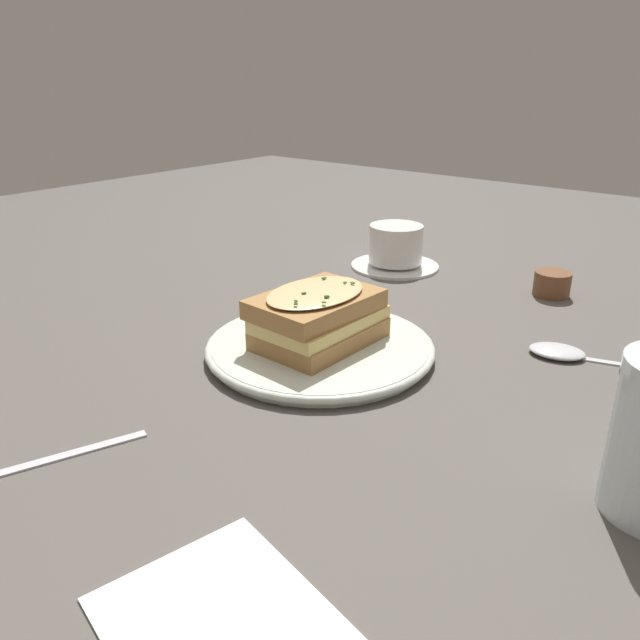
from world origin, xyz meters
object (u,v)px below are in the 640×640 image
at_px(teacup_with_saucer, 396,249).
at_px(napkin, 223,625).
at_px(sandwich, 318,317).
at_px(dinner_plate, 320,347).
at_px(condiment_pot, 552,284).
at_px(spoon, 566,353).

relative_size(teacup_with_saucer, napkin, 1.02).
distance_m(sandwich, napkin, 0.37).
relative_size(dinner_plate, condiment_pot, 5.08).
height_order(spoon, condiment_pot, condiment_pot).
relative_size(sandwich, napkin, 1.00).
bearing_deg(dinner_plate, napkin, 120.35).
distance_m(dinner_plate, condiment_pot, 0.37).
distance_m(spoon, napkin, 0.48).
bearing_deg(dinner_plate, spoon, -142.58).
bearing_deg(condiment_pot, sandwich, 69.54).
bearing_deg(sandwich, dinner_plate, -153.87).
bearing_deg(spoon, condiment_pot, 7.94).
bearing_deg(napkin, sandwich, -59.33).
bearing_deg(napkin, spoon, -93.39).
relative_size(dinner_plate, spoon, 1.47).
distance_m(sandwich, spoon, 0.27).
xyz_separation_m(teacup_with_saucer, condiment_pot, (-0.24, -0.02, -0.01)).
relative_size(teacup_with_saucer, condiment_pot, 2.90).
bearing_deg(teacup_with_saucer, napkin, -166.85).
relative_size(dinner_plate, sandwich, 1.78).
bearing_deg(teacup_with_saucer, dinner_plate, -172.83).
relative_size(spoon, napkin, 1.21).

